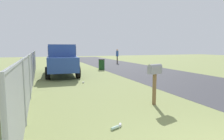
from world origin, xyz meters
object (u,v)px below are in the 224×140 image
at_px(pedestrian, 117,55).
at_px(pickup_truck, 62,59).
at_px(mailbox, 155,72).
at_px(trash_bin, 102,64).

bearing_deg(pedestrian, pickup_truck, -114.06).
height_order(mailbox, trash_bin, mailbox).
bearing_deg(trash_bin, mailbox, 171.95).
bearing_deg(pedestrian, trash_bin, -104.36).
xyz_separation_m(pickup_truck, trash_bin, (2.05, -3.55, -0.64)).
bearing_deg(trash_bin, pickup_truck, 120.05).
relative_size(mailbox, pickup_truck, 0.24).
height_order(pickup_truck, trash_bin, pickup_truck).
relative_size(mailbox, trash_bin, 1.48).
bearing_deg(trash_bin, pedestrian, -34.09).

